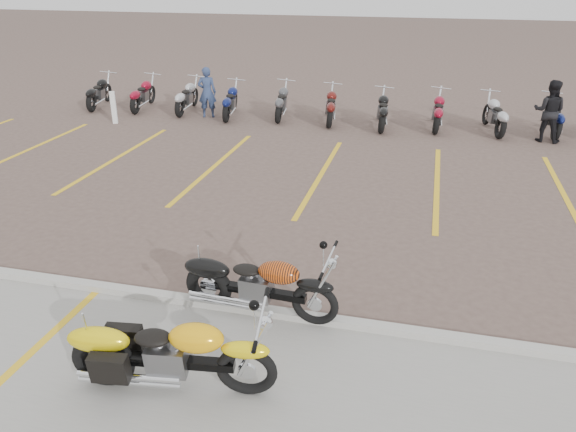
{
  "coord_description": "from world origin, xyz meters",
  "views": [
    {
      "loc": [
        2.36,
        -8.46,
        4.57
      ],
      "look_at": [
        0.25,
        -0.17,
        0.75
      ],
      "focal_mm": 35.0,
      "sensor_mm": 36.0,
      "label": 1
    }
  ],
  "objects_px": {
    "yellow_cruiser": "(169,354)",
    "person_a": "(207,92)",
    "flame_cruiser": "(257,286)",
    "person_b": "(549,111)",
    "bollard": "(114,107)"
  },
  "relations": [
    {
      "from": "bollard",
      "to": "flame_cruiser",
      "type": "bearing_deg",
      "value": -50.48
    },
    {
      "from": "flame_cruiser",
      "to": "person_a",
      "type": "relative_size",
      "value": 1.39
    },
    {
      "from": "yellow_cruiser",
      "to": "flame_cruiser",
      "type": "height_order",
      "value": "yellow_cruiser"
    },
    {
      "from": "yellow_cruiser",
      "to": "person_a",
      "type": "xyz_separation_m",
      "value": [
        -4.44,
        12.33,
        0.32
      ]
    },
    {
      "from": "yellow_cruiser",
      "to": "person_b",
      "type": "relative_size",
      "value": 1.4
    },
    {
      "from": "person_b",
      "to": "person_a",
      "type": "bearing_deg",
      "value": 13.72
    },
    {
      "from": "bollard",
      "to": "person_a",
      "type": "bearing_deg",
      "value": 29.8
    },
    {
      "from": "flame_cruiser",
      "to": "person_a",
      "type": "distance_m",
      "value": 11.72
    },
    {
      "from": "yellow_cruiser",
      "to": "person_a",
      "type": "bearing_deg",
      "value": 101.84
    },
    {
      "from": "person_a",
      "to": "yellow_cruiser",
      "type": "bearing_deg",
      "value": 95.59
    },
    {
      "from": "flame_cruiser",
      "to": "bollard",
      "type": "distance_m",
      "value": 11.84
    },
    {
      "from": "flame_cruiser",
      "to": "person_b",
      "type": "xyz_separation_m",
      "value": [
        5.35,
        10.34,
        0.4
      ]
    },
    {
      "from": "person_a",
      "to": "person_b",
      "type": "height_order",
      "value": "person_b"
    },
    {
      "from": "flame_cruiser",
      "to": "person_b",
      "type": "height_order",
      "value": "person_b"
    },
    {
      "from": "flame_cruiser",
      "to": "bollard",
      "type": "relative_size",
      "value": 2.27
    }
  ]
}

